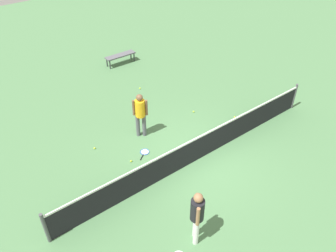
{
  "coord_description": "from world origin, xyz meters",
  "views": [
    {
      "loc": [
        5.69,
        5.89,
        7.61
      ],
      "look_at": [
        0.36,
        -1.09,
        0.9
      ],
      "focal_mm": 36.19,
      "sensor_mm": 36.0,
      "label": 1
    }
  ],
  "objects_px": {
    "player_far_side": "(197,214)",
    "tennis_ball_midcourt": "(235,117)",
    "tennis_ball_near_player": "(131,161)",
    "tennis_ball_by_net": "(95,148)",
    "courtside_bench": "(120,56)",
    "tennis_racket_near_player": "(144,152)",
    "player_near_side": "(140,112)",
    "tennis_ball_baseline": "(194,112)",
    "tennis_ball_stray_left": "(140,88)"
  },
  "relations": [
    {
      "from": "tennis_ball_baseline",
      "to": "tennis_ball_stray_left",
      "type": "bearing_deg",
      "value": -75.85
    },
    {
      "from": "tennis_ball_near_player",
      "to": "tennis_ball_by_net",
      "type": "bearing_deg",
      "value": -63.55
    },
    {
      "from": "tennis_ball_midcourt",
      "to": "tennis_ball_baseline",
      "type": "height_order",
      "value": "same"
    },
    {
      "from": "player_far_side",
      "to": "courtside_bench",
      "type": "xyz_separation_m",
      "value": [
        -3.58,
        -9.61,
        -0.59
      ]
    },
    {
      "from": "player_near_side",
      "to": "tennis_racket_near_player",
      "type": "xyz_separation_m",
      "value": [
        0.45,
        0.84,
        -1.0
      ]
    },
    {
      "from": "player_far_side",
      "to": "tennis_ball_midcourt",
      "type": "relative_size",
      "value": 25.76
    },
    {
      "from": "tennis_ball_stray_left",
      "to": "player_near_side",
      "type": "bearing_deg",
      "value": 57.49
    },
    {
      "from": "player_near_side",
      "to": "tennis_ball_baseline",
      "type": "height_order",
      "value": "player_near_side"
    },
    {
      "from": "tennis_ball_midcourt",
      "to": "tennis_ball_baseline",
      "type": "relative_size",
      "value": 1.0
    },
    {
      "from": "tennis_ball_near_player",
      "to": "courtside_bench",
      "type": "xyz_separation_m",
      "value": [
        -3.34,
        -6.18,
        0.38
      ]
    },
    {
      "from": "player_far_side",
      "to": "tennis_ball_baseline",
      "type": "bearing_deg",
      "value": -130.44
    },
    {
      "from": "tennis_ball_midcourt",
      "to": "tennis_ball_stray_left",
      "type": "xyz_separation_m",
      "value": [
        1.7,
        -3.98,
        0.0
      ]
    },
    {
      "from": "player_far_side",
      "to": "tennis_ball_near_player",
      "type": "relative_size",
      "value": 25.76
    },
    {
      "from": "tennis_ball_near_player",
      "to": "courtside_bench",
      "type": "distance_m",
      "value": 7.04
    },
    {
      "from": "tennis_ball_near_player",
      "to": "tennis_ball_by_net",
      "type": "relative_size",
      "value": 1.0
    },
    {
      "from": "player_far_side",
      "to": "tennis_ball_midcourt",
      "type": "xyz_separation_m",
      "value": [
        -4.7,
        -3.1,
        -0.98
      ]
    },
    {
      "from": "tennis_racket_near_player",
      "to": "courtside_bench",
      "type": "height_order",
      "value": "courtside_bench"
    },
    {
      "from": "player_near_side",
      "to": "courtside_bench",
      "type": "relative_size",
      "value": 1.13
    },
    {
      "from": "player_near_side",
      "to": "tennis_ball_stray_left",
      "type": "height_order",
      "value": "player_near_side"
    },
    {
      "from": "tennis_ball_by_net",
      "to": "courtside_bench",
      "type": "bearing_deg",
      "value": -129.21
    },
    {
      "from": "tennis_ball_stray_left",
      "to": "courtside_bench",
      "type": "bearing_deg",
      "value": -102.86
    },
    {
      "from": "player_far_side",
      "to": "tennis_ball_near_player",
      "type": "distance_m",
      "value": 3.58
    },
    {
      "from": "tennis_ball_by_net",
      "to": "tennis_ball_stray_left",
      "type": "height_order",
      "value": "same"
    },
    {
      "from": "tennis_ball_midcourt",
      "to": "tennis_ball_baseline",
      "type": "xyz_separation_m",
      "value": [
        1.01,
        -1.23,
        0.0
      ]
    },
    {
      "from": "player_near_side",
      "to": "tennis_ball_baseline",
      "type": "bearing_deg",
      "value": 178.6
    },
    {
      "from": "tennis_ball_near_player",
      "to": "tennis_racket_near_player",
      "type": "bearing_deg",
      "value": -169.67
    },
    {
      "from": "player_near_side",
      "to": "tennis_ball_near_player",
      "type": "relative_size",
      "value": 25.76
    },
    {
      "from": "tennis_ball_baseline",
      "to": "tennis_ball_by_net",
      "type": "bearing_deg",
      "value": -5.56
    },
    {
      "from": "tennis_ball_midcourt",
      "to": "tennis_racket_near_player",
      "type": "bearing_deg",
      "value": -6.56
    },
    {
      "from": "player_far_side",
      "to": "tennis_ball_stray_left",
      "type": "height_order",
      "value": "player_far_side"
    },
    {
      "from": "player_far_side",
      "to": "tennis_ball_baseline",
      "type": "distance_m",
      "value": 5.77
    },
    {
      "from": "tennis_ball_by_net",
      "to": "tennis_ball_stray_left",
      "type": "xyz_separation_m",
      "value": [
        -3.41,
        -2.35,
        0.0
      ]
    },
    {
      "from": "player_far_side",
      "to": "tennis_ball_stray_left",
      "type": "bearing_deg",
      "value": -112.95
    },
    {
      "from": "tennis_racket_near_player",
      "to": "tennis_ball_by_net",
      "type": "xyz_separation_m",
      "value": [
        1.24,
        -1.18,
        0.02
      ]
    },
    {
      "from": "player_far_side",
      "to": "tennis_racket_near_player",
      "type": "relative_size",
      "value": 2.97
    },
    {
      "from": "tennis_racket_near_player",
      "to": "courtside_bench",
      "type": "distance_m",
      "value": 6.67
    },
    {
      "from": "tennis_racket_near_player",
      "to": "tennis_ball_baseline",
      "type": "height_order",
      "value": "tennis_ball_baseline"
    },
    {
      "from": "tennis_ball_baseline",
      "to": "courtside_bench",
      "type": "xyz_separation_m",
      "value": [
        0.11,
        -5.28,
        0.38
      ]
    },
    {
      "from": "tennis_ball_midcourt",
      "to": "tennis_ball_stray_left",
      "type": "height_order",
      "value": "same"
    },
    {
      "from": "tennis_ball_near_player",
      "to": "tennis_ball_stray_left",
      "type": "xyz_separation_m",
      "value": [
        -2.76,
        -3.64,
        0.0
      ]
    },
    {
      "from": "tennis_ball_by_net",
      "to": "tennis_racket_near_player",
      "type": "bearing_deg",
      "value": 136.4
    },
    {
      "from": "tennis_ball_near_player",
      "to": "tennis_ball_midcourt",
      "type": "distance_m",
      "value": 4.48
    },
    {
      "from": "tennis_ball_near_player",
      "to": "courtside_bench",
      "type": "relative_size",
      "value": 0.04
    },
    {
      "from": "player_far_side",
      "to": "tennis_ball_stray_left",
      "type": "distance_m",
      "value": 7.74
    },
    {
      "from": "tennis_ball_by_net",
      "to": "courtside_bench",
      "type": "distance_m",
      "value": 6.32
    },
    {
      "from": "player_far_side",
      "to": "tennis_racket_near_player",
      "type": "height_order",
      "value": "player_far_side"
    },
    {
      "from": "tennis_ball_near_player",
      "to": "tennis_ball_baseline",
      "type": "bearing_deg",
      "value": -165.49
    },
    {
      "from": "player_far_side",
      "to": "tennis_ball_midcourt",
      "type": "bearing_deg",
      "value": -146.6
    },
    {
      "from": "player_near_side",
      "to": "tennis_ball_near_player",
      "type": "distance_m",
      "value": 1.72
    },
    {
      "from": "courtside_bench",
      "to": "player_far_side",
      "type": "bearing_deg",
      "value": 69.6
    }
  ]
}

